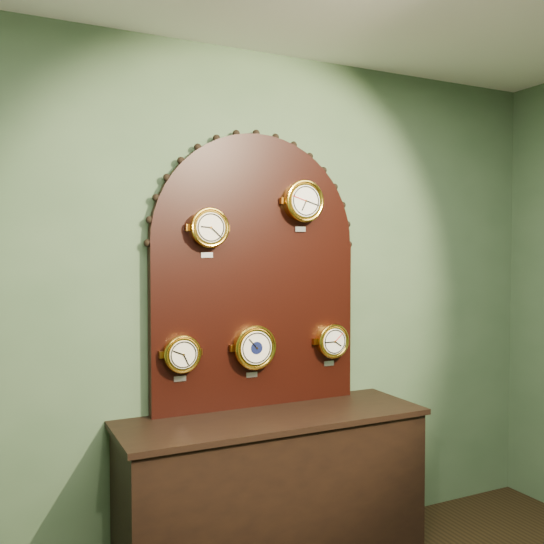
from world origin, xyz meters
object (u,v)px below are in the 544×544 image
roman_clock (209,228)px  arabic_clock (303,201)px  display_board (256,263)px  barometer (254,347)px  tide_clock (332,341)px  shop_counter (274,496)px  hygrometer (182,354)px

roman_clock → arabic_clock: 0.58m
display_board → barometer: display_board is taller
arabic_clock → barometer: bearing=-180.0°
arabic_clock → tide_clock: bearing=0.3°
display_board → roman_clock: size_ratio=5.87×
shop_counter → barometer: bearing=105.8°
shop_counter → display_board: bearing=90.0°
display_board → tide_clock: 0.64m
display_board → barometer: bearing=-122.9°
shop_counter → hygrometer: hygrometer is taller
roman_clock → arabic_clock: (0.56, -0.00, 0.16)m
arabic_clock → hygrometer: 1.07m
roman_clock → hygrometer: 0.66m
hygrometer → barometer: barometer is taller
display_board → roman_clock: 0.36m
shop_counter → barometer: (-0.04, 0.15, 0.77)m
roman_clock → barometer: roman_clock is taller
display_board → barometer: 0.46m
shop_counter → roman_clock: bearing=152.9°
arabic_clock → tide_clock: size_ratio=1.15×
arabic_clock → tide_clock: arabic_clock is taller
roman_clock → tide_clock: 0.99m
roman_clock → hygrometer: bearing=179.9°
display_board → hygrometer: 0.65m
shop_counter → display_board: size_ratio=1.05×
shop_counter → roman_clock: (-0.30, 0.15, 1.41)m
hygrometer → barometer: bearing=-0.2°
barometer → roman_clock: bearing=179.8°
shop_counter → hygrometer: bearing=161.1°
roman_clock → display_board: bearing=12.4°
roman_clock → tide_clock: bearing=0.0°
roman_clock → hygrometer: roman_clock is taller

